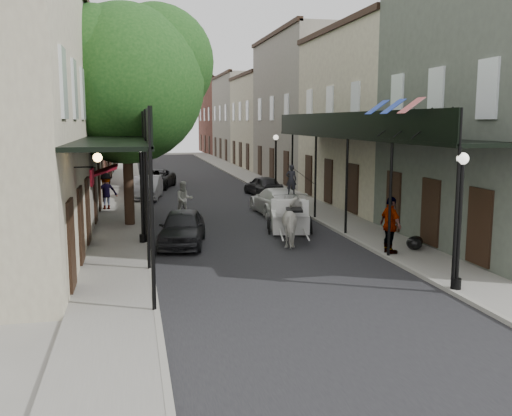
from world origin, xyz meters
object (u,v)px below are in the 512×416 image
lamppost_right_near (459,219)px  car_right_far (263,185)px  lamppost_right_far (276,164)px  carriage (289,205)px  horse (294,222)px  car_left_far (155,179)px  pedestrian_walking (184,199)px  pedestrian_sidewalk_left (106,191)px  car_right_near (277,201)px  tree_near (135,78)px  car_left_mid (147,188)px  tree_far (133,103)px  lamppost_left (142,191)px  pedestrian_sidewalk_right (391,225)px  car_left_near (182,228)px

lamppost_right_near → car_right_far: (-0.50, 21.23, -1.41)m
lamppost_right_far → carriage: bearing=-101.1°
horse → carriage: 2.74m
car_left_far → pedestrian_walking: bearing=-71.0°
car_right_far → pedestrian_sidewalk_left: bearing=15.9°
lamppost_right_near → car_right_near: bearing=96.2°
tree_near → horse: (5.70, -5.31, -5.61)m
carriage → car_right_near: bearing=94.1°
lamppost_right_near → pedestrian_sidewalk_left: 19.50m
lamppost_right_near → tree_near: bearing=124.3°
pedestrian_sidewalk_left → car_left_mid: size_ratio=0.44×
tree_far → lamppost_right_far: tree_far is taller
carriage → car_right_near: 4.37m
carriage → lamppost_left: bearing=-154.4°
pedestrian_walking → car_right_near: 4.61m
horse → pedestrian_walking: size_ratio=1.17×
pedestrian_sidewalk_right → car_left_near: bearing=55.8°
pedestrian_walking → pedestrian_sidewalk_right: size_ratio=0.90×
horse → car_right_far: horse is taller
tree_far → carriage: 18.39m
lamppost_left → pedestrian_sidewalk_left: bearing=101.0°
lamppost_right_near → lamppost_right_far: (0.00, 20.00, 0.00)m
lamppost_right_far → car_left_far: bearing=136.7°
lamppost_left → car_right_far: 15.37m
car_left_far → car_right_far: car_left_far is taller
pedestrian_sidewalk_right → car_left_mid: bearing=17.1°
tree_near → car_right_near: (6.80, 1.68, -5.80)m
pedestrian_sidewalk_right → car_right_near: 9.69m
car_left_near → lamppost_right_far: bearing=71.6°
pedestrian_walking → pedestrian_sidewalk_right: (6.20, -9.70, 0.22)m
pedestrian_walking → tree_far: bearing=91.7°
car_left_mid → car_right_near: car_left_mid is taller
pedestrian_sidewalk_left → car_left_near: size_ratio=0.47×
car_left_near → tree_near: bearing=119.3°
tree_far → car_right_near: tree_far is taller
lamppost_left → lamppost_right_far: 14.53m
carriage → car_left_mid: carriage is taller
carriage → lamppost_right_far: bearing=90.3°
tree_far → car_left_near: 19.27m
lamppost_left → pedestrian_sidewalk_right: lamppost_left is taller
pedestrian_sidewalk_right → car_left_near: (-6.85, 3.36, -0.43)m
tree_far → pedestrian_sidewalk_left: 10.67m
carriage → pedestrian_sidewalk_left: bearing=148.8°
tree_near → carriage: 8.63m
tree_near → lamppost_right_far: bearing=43.3°
lamppost_right_near → car_left_mid: 22.35m
lamppost_right_near → car_left_far: 27.52m
lamppost_right_near → pedestrian_walking: (-6.10, 14.01, -1.16)m
lamppost_left → pedestrian_walking: size_ratio=2.10×
tree_far → pedestrian_walking: 13.32m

